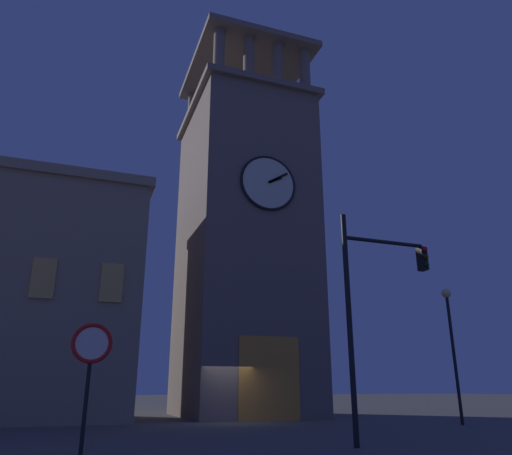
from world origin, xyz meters
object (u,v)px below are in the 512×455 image
clocktower (244,243)px  traffic_signal_near (373,294)px  no_horn_sign (91,354)px  street_lamp (451,329)px

clocktower → traffic_signal_near: 16.47m
clocktower → no_horn_sign: clocktower is taller
no_horn_sign → clocktower: bearing=-117.1°
traffic_signal_near → no_horn_sign: size_ratio=2.40×
traffic_signal_near → clocktower: bearing=-93.9°
clocktower → no_horn_sign: size_ratio=9.50×
clocktower → traffic_signal_near: size_ratio=3.95×
traffic_signal_near → street_lamp: (-7.86, -5.81, -0.09)m
clocktower → street_lamp: bearing=125.7°
street_lamp → no_horn_sign: (15.70, 7.82, -1.93)m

